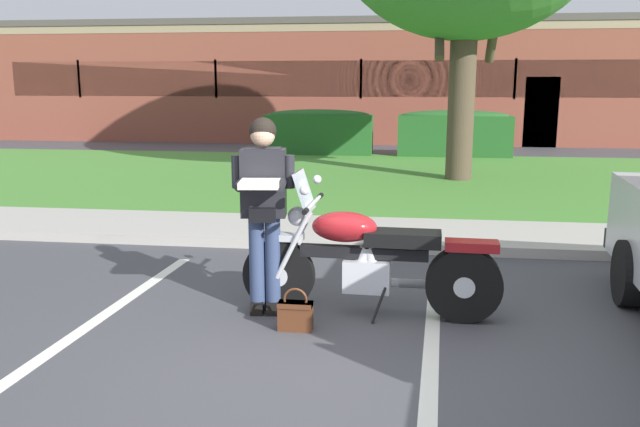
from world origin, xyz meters
name	(u,v)px	position (x,y,z in m)	size (l,w,h in m)	color
ground_plane	(336,357)	(0.00, 0.00, 0.00)	(140.00, 140.00, 0.00)	#424247
curb_strip	(364,246)	(0.00, 3.07, 0.06)	(60.00, 0.20, 0.12)	#ADA89E
concrete_walk	(369,231)	(0.00, 3.92, 0.04)	(60.00, 1.50, 0.08)	#ADA89E
grass_lawn	(383,178)	(0.00, 8.76, 0.03)	(60.00, 8.18, 0.06)	#478433
stall_stripe_0	(80,331)	(-2.12, 0.20, 0.00)	(0.12, 4.40, 0.01)	silver
stall_stripe_1	(431,350)	(0.70, 0.20, 0.00)	(0.12, 4.40, 0.01)	silver
motorcycle	(379,261)	(0.27, 0.91, 0.49)	(2.24, 0.82, 1.26)	black
rider_person	(264,200)	(-0.72, 0.86, 1.01)	(0.53, 0.61, 1.70)	black
handbag	(295,313)	(-0.39, 0.48, 0.14)	(0.28, 0.13, 0.36)	#562D19
hedge_left	(319,131)	(-1.90, 12.87, 0.65)	(2.86, 0.90, 1.24)	#235623
hedge_center_left	(454,133)	(1.67, 12.87, 0.65)	(2.92, 0.90, 1.24)	#235623
brick_building	(369,81)	(-1.01, 20.02, 1.96)	(27.44, 8.28, 3.91)	brown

